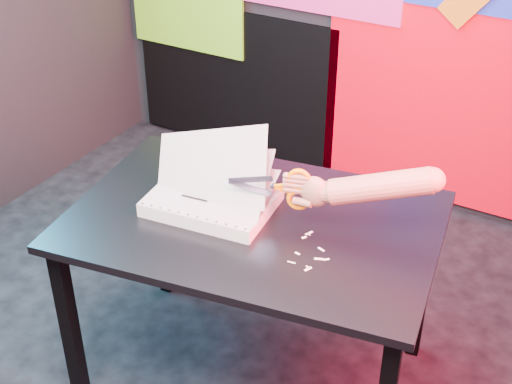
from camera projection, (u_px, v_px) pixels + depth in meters
The scene contains 7 objects.
room at pixel (189, 26), 2.28m from camera, with size 3.01×3.01×2.71m.
backdrop at pixel (371, 20), 3.54m from camera, with size 2.88×0.05×2.08m.
work_table at pixel (254, 238), 2.47m from camera, with size 1.36×1.01×0.75m.
printout_stack at pixel (212, 200), 2.46m from camera, with size 0.49×0.35×0.31m.
scissors at pixel (293, 189), 2.30m from camera, with size 0.27×0.09×0.15m.
hand_forearm at pixel (369, 187), 2.23m from camera, with size 0.48×0.18×0.19m.
paper_clippings at pixel (311, 252), 2.25m from camera, with size 0.13×0.20×0.00m.
Camera 1 is at (1.30, -1.81, 2.11)m, focal length 50.00 mm.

